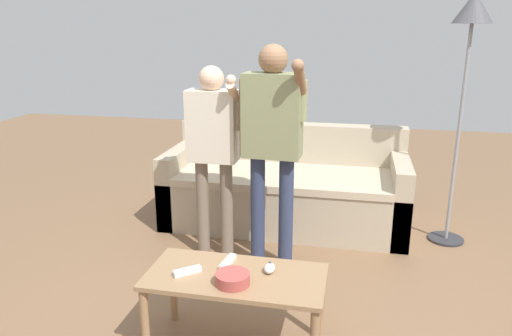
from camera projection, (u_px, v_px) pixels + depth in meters
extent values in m
plane|color=brown|center=(270.00, 322.00, 2.87)|extent=(12.00, 12.00, 0.00)
cube|color=#B7A88E|center=(285.00, 200.00, 4.26)|extent=(2.07, 0.89, 0.42)
cube|color=#C6B59A|center=(284.00, 176.00, 4.13)|extent=(1.79, 0.77, 0.06)
cube|color=#B7A88E|center=(291.00, 145.00, 4.48)|extent=(2.07, 0.18, 0.41)
cube|color=#B7A88E|center=(182.00, 181.00, 4.43)|extent=(0.14, 0.89, 0.64)
cube|color=#B7A88E|center=(399.00, 196.00, 4.04)|extent=(0.14, 0.89, 0.64)
cube|color=#997551|center=(236.00, 277.00, 2.51)|extent=(0.93, 0.45, 0.03)
cylinder|color=#997551|center=(145.00, 326.00, 2.47)|extent=(0.04, 0.04, 0.43)
cylinder|color=#997551|center=(173.00, 287.00, 2.84)|extent=(0.04, 0.04, 0.43)
cylinder|color=#997551|center=(321.00, 304.00, 2.66)|extent=(0.04, 0.04, 0.43)
cylinder|color=#B24C47|center=(233.00, 279.00, 2.40)|extent=(0.17, 0.17, 0.06)
ellipsoid|color=white|center=(270.00, 268.00, 2.52)|extent=(0.06, 0.09, 0.05)
cylinder|color=#4C4C51|center=(270.00, 262.00, 2.52)|extent=(0.02, 0.02, 0.01)
cylinder|color=#2D2D33|center=(446.00, 239.00, 3.96)|extent=(0.28, 0.28, 0.02)
cylinder|color=gray|center=(458.00, 137.00, 3.72)|extent=(0.03, 0.03, 1.69)
cone|color=#4C4C51|center=(474.00, 7.00, 3.45)|extent=(0.29, 0.29, 0.22)
cylinder|color=#756656|center=(203.00, 208.00, 3.64)|extent=(0.09, 0.09, 0.75)
cylinder|color=#756656|center=(227.00, 209.00, 3.60)|extent=(0.09, 0.09, 0.75)
cube|color=beige|center=(212.00, 126.00, 3.44)|extent=(0.36, 0.19, 0.51)
sphere|color=beige|center=(211.00, 78.00, 3.35)|extent=(0.18, 0.18, 0.18)
cylinder|color=beige|center=(189.00, 128.00, 3.48)|extent=(0.07, 0.07, 0.49)
cylinder|color=beige|center=(236.00, 113.00, 3.38)|extent=(0.07, 0.07, 0.24)
cylinder|color=beige|center=(234.00, 94.00, 3.27)|extent=(0.06, 0.23, 0.19)
sphere|color=beige|center=(231.00, 80.00, 3.18)|extent=(0.07, 0.07, 0.07)
cylinder|color=#2D3856|center=(258.00, 211.00, 3.47)|extent=(0.10, 0.10, 0.83)
cylinder|color=#2D3856|center=(286.00, 213.00, 3.42)|extent=(0.10, 0.10, 0.83)
cube|color=gray|center=(273.00, 116.00, 3.25)|extent=(0.40, 0.22, 0.57)
sphere|color=#936B4C|center=(273.00, 59.00, 3.14)|extent=(0.20, 0.20, 0.20)
cylinder|color=#936B4C|center=(245.00, 118.00, 3.30)|extent=(0.07, 0.07, 0.54)
cylinder|color=gray|center=(302.00, 101.00, 3.17)|extent=(0.07, 0.07, 0.27)
cylinder|color=#936B4C|center=(300.00, 79.00, 3.04)|extent=(0.08, 0.24, 0.24)
sphere|color=#936B4C|center=(298.00, 65.00, 2.92)|extent=(0.08, 0.08, 0.08)
cube|color=white|center=(228.00, 262.00, 2.60)|extent=(0.06, 0.16, 0.03)
cylinder|color=silver|center=(230.00, 257.00, 2.62)|extent=(0.01, 0.01, 0.00)
cube|color=silver|center=(224.00, 263.00, 2.55)|extent=(0.02, 0.02, 0.00)
cube|color=white|center=(187.00, 271.00, 2.51)|extent=(0.14, 0.12, 0.03)
cylinder|color=silver|center=(192.00, 267.00, 2.51)|extent=(0.01, 0.01, 0.00)
cube|color=silver|center=(179.00, 270.00, 2.48)|extent=(0.02, 0.02, 0.00)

